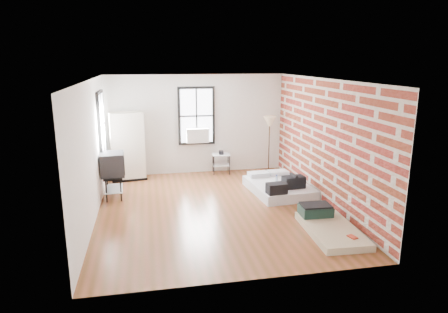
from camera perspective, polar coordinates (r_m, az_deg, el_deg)
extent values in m
plane|color=brown|center=(8.88, -1.37, -7.42)|extent=(6.00, 6.00, 0.00)
cube|color=silver|center=(11.40, -3.96, 4.59)|extent=(5.00, 0.01, 2.80)
cube|color=silver|center=(5.65, 3.71, -4.95)|extent=(5.00, 0.01, 2.80)
cube|color=silver|center=(8.44, -18.40, 0.67)|extent=(0.01, 6.00, 2.80)
cube|color=maroon|center=(9.22, 14.09, 2.03)|extent=(0.02, 6.00, 2.80)
cube|color=white|center=(8.29, -1.48, 10.93)|extent=(5.00, 6.00, 0.01)
cube|color=white|center=(11.31, -3.95, 5.80)|extent=(0.90, 0.02, 1.50)
cube|color=black|center=(11.28, -6.42, 5.73)|extent=(0.07, 0.08, 1.64)
cube|color=black|center=(11.40, -1.53, 5.89)|extent=(0.07, 0.08, 1.64)
cube|color=black|center=(11.25, -4.03, 9.78)|extent=(0.90, 0.08, 0.07)
cube|color=black|center=(11.46, -3.90, 1.93)|extent=(0.90, 0.08, 0.07)
cube|color=black|center=(11.30, -3.94, 5.80)|extent=(0.04, 0.02, 1.50)
cube|color=black|center=(11.30, -3.94, 5.80)|extent=(0.90, 0.02, 0.04)
cube|color=white|center=(11.28, -3.83, 3.05)|extent=(0.62, 0.30, 0.40)
cube|color=white|center=(10.15, -17.01, 4.32)|extent=(0.02, 0.90, 1.50)
cube|color=black|center=(9.67, -17.40, 3.85)|extent=(0.08, 0.07, 1.64)
cube|color=black|center=(10.62, -16.87, 4.73)|extent=(0.08, 0.07, 1.64)
cube|color=black|center=(10.06, -17.44, 8.72)|extent=(0.08, 0.90, 0.07)
cube|color=black|center=(10.30, -16.82, 0.00)|extent=(0.08, 0.90, 0.07)
cube|color=black|center=(10.14, -16.95, 4.32)|extent=(0.02, 0.04, 1.50)
cube|color=black|center=(10.14, -16.95, 4.32)|extent=(0.02, 0.90, 0.04)
cube|color=white|center=(9.98, 7.83, -4.43)|extent=(1.46, 1.87, 0.23)
cube|color=white|center=(10.44, 4.91, -2.55)|extent=(0.54, 0.37, 0.11)
cube|color=white|center=(10.65, 7.71, -2.30)|extent=(0.54, 0.37, 0.11)
cube|color=black|center=(9.62, 9.90, -3.61)|extent=(0.54, 0.34, 0.28)
cylinder|color=black|center=(9.58, 9.94, -2.70)|extent=(0.10, 0.33, 0.07)
cube|color=black|center=(9.16, 7.53, -4.54)|extent=(0.47, 0.32, 0.24)
cylinder|color=#C2DAF9|center=(9.84, 7.49, -3.36)|extent=(0.06, 0.06, 0.20)
cylinder|color=#16359D|center=(9.81, 7.51, -2.71)|extent=(0.03, 0.03, 0.03)
cube|color=tan|center=(7.92, 15.11, -10.14)|extent=(0.96, 1.72, 0.13)
cube|color=black|center=(8.35, 12.93, -7.52)|extent=(0.64, 0.47, 0.19)
cube|color=black|center=(8.31, 12.97, -6.78)|extent=(0.60, 0.43, 0.04)
cube|color=red|center=(7.56, 17.88, -10.88)|extent=(0.16, 0.20, 0.02)
cube|color=black|center=(11.29, -13.39, -2.99)|extent=(0.99, 0.65, 0.06)
cube|color=beige|center=(11.06, -13.65, 1.57)|extent=(0.94, 0.60, 1.78)
cylinder|color=black|center=(11.27, -1.45, -1.32)|extent=(0.02, 0.02, 0.56)
cylinder|color=black|center=(11.32, 0.80, -1.25)|extent=(0.02, 0.02, 0.56)
cylinder|color=black|center=(11.60, -1.59, -0.88)|extent=(0.02, 0.02, 0.56)
cylinder|color=black|center=(11.65, 0.59, -0.82)|extent=(0.02, 0.02, 0.56)
cube|color=silver|center=(11.39, -0.41, 0.29)|extent=(0.54, 0.45, 0.02)
cube|color=silver|center=(11.46, -0.41, -1.18)|extent=(0.52, 0.42, 0.02)
cube|color=black|center=(11.38, -0.41, 0.59)|extent=(0.14, 0.19, 0.10)
cylinder|color=#2E210F|center=(11.79, 6.35, -2.05)|extent=(0.23, 0.23, 0.03)
cylinder|color=#2E210F|center=(11.62, 6.44, 1.32)|extent=(0.03, 0.03, 1.40)
cone|color=tan|center=(11.48, 6.54, 4.94)|extent=(0.35, 0.35, 0.31)
cylinder|color=black|center=(9.54, -16.46, -4.79)|extent=(0.03, 0.03, 0.54)
cylinder|color=black|center=(9.53, -14.52, -4.68)|extent=(0.03, 0.03, 0.54)
cylinder|color=black|center=(10.15, -16.34, -3.66)|extent=(0.03, 0.03, 0.54)
cylinder|color=black|center=(10.14, -14.52, -3.56)|extent=(0.03, 0.03, 0.54)
cube|color=black|center=(9.76, -15.56, -2.66)|extent=(0.47, 0.79, 0.03)
cube|color=silver|center=(9.85, -15.44, -4.45)|extent=(0.45, 0.77, 0.02)
cube|color=black|center=(9.69, -15.67, -1.06)|extent=(0.57, 0.65, 0.54)
cube|color=black|center=(9.68, -14.09, -0.96)|extent=(0.05, 0.51, 0.43)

